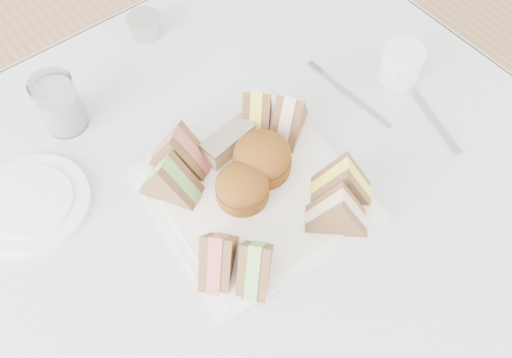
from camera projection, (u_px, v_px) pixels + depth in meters
floor at (263, 331)px, 1.49m from camera, size 4.00×4.00×0.00m
table at (265, 283)px, 1.17m from camera, size 0.90×0.90×0.74m
tablecloth at (269, 198)px, 0.85m from camera, size 1.02×1.02×0.01m
serving_plate at (256, 194)px, 0.85m from camera, size 0.32×0.32×0.01m
sandwich_fl_a at (217, 251)px, 0.74m from camera, size 0.10×0.10×0.08m
sandwich_fl_b at (255, 259)px, 0.74m from camera, size 0.10×0.09×0.08m
sandwich_fr_a at (344, 178)px, 0.81m from camera, size 0.10×0.10×0.09m
sandwich_fr_b at (339, 209)px, 0.78m from camera, size 0.10×0.10×0.09m
sandwich_bl_a at (168, 176)px, 0.81m from camera, size 0.09×0.11×0.09m
sandwich_bl_b at (179, 147)px, 0.83m from camera, size 0.09×0.11×0.09m
sandwich_br_a at (289, 114)px, 0.87m from camera, size 0.10×0.09×0.09m
sandwich_br_b at (257, 109)px, 0.88m from camera, size 0.10×0.10×0.08m
scone_left at (242, 186)px, 0.82m from camera, size 0.09×0.09×0.06m
scone_right at (262, 157)px, 0.84m from camera, size 0.11×0.11×0.06m
pastry_slice at (228, 143)px, 0.87m from camera, size 0.09×0.05×0.04m
side_plate at (33, 203)px, 0.84m from camera, size 0.22×0.22×0.01m
water_glass at (59, 104)px, 0.88m from camera, size 0.08×0.08×0.10m
tea_strainer at (145, 27)px, 1.03m from camera, size 0.08×0.08×0.04m
knife at (432, 117)px, 0.93m from camera, size 0.06×0.17×0.00m
fork at (355, 99)px, 0.95m from camera, size 0.02×0.16×0.00m
creamer_jug at (401, 64)px, 0.96m from camera, size 0.09×0.09×0.06m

